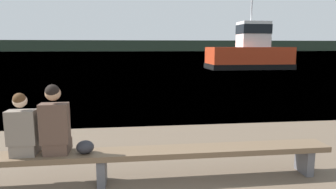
{
  "coord_description": "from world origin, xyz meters",
  "views": [
    {
      "loc": [
        -0.36,
        -1.53,
        2.02
      ],
      "look_at": [
        0.55,
        5.76,
        0.84
      ],
      "focal_mm": 32.0,
      "sensor_mm": 36.0,
      "label": 1
    }
  ],
  "objects": [
    {
      "name": "shopping_bag",
      "position": [
        -1.04,
        2.73,
        0.58
      ],
      "size": [
        0.25,
        0.23,
        0.19
      ],
      "color": "#232328",
      "rests_on": "bench_main"
    },
    {
      "name": "water_surface",
      "position": [
        0.0,
        125.9,
        0.0
      ],
      "size": [
        240.0,
        240.0,
        0.0
      ],
      "primitive_type": "plane",
      "color": "teal",
      "rests_on": "ground"
    },
    {
      "name": "person_right",
      "position": [
        -1.44,
        2.76,
        0.94
      ],
      "size": [
        0.39,
        0.42,
        1.02
      ],
      "color": "#4C382D",
      "rests_on": "bench_main"
    },
    {
      "name": "bench_main",
      "position": [
        -0.81,
        2.76,
        0.41
      ],
      "size": [
        7.01,
        0.44,
        0.49
      ],
      "color": "brown",
      "rests_on": "ground"
    },
    {
      "name": "far_shoreline",
      "position": [
        0.0,
        133.18,
        2.3
      ],
      "size": [
        600.0,
        12.0,
        4.6
      ],
      "primitive_type": "cube",
      "color": "#2D3D2D",
      "rests_on": "ground"
    },
    {
      "name": "person_left",
      "position": [
        -1.88,
        2.77,
        0.87
      ],
      "size": [
        0.39,
        0.41,
        0.9
      ],
      "color": "#70665B",
      "rests_on": "bench_main"
    },
    {
      "name": "tugboat_red",
      "position": [
        10.37,
        24.78,
        1.33
      ],
      "size": [
        7.44,
        3.56,
        6.91
      ],
      "rotation": [
        0.0,
        0.0,
        1.57
      ],
      "color": "red",
      "rests_on": "water_surface"
    }
  ]
}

